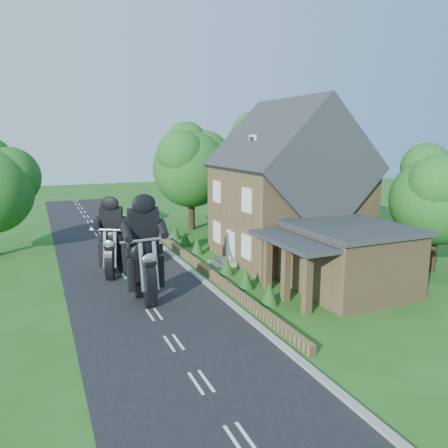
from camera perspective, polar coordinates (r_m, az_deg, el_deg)
name	(u,v)px	position (r m, az deg, el deg)	size (l,w,h in m)	color
ground	(154,315)	(20.11, -9.13, -11.62)	(120.00, 120.00, 0.00)	#1D4F16
road	(154,314)	(20.11, -9.13, -11.59)	(7.00, 80.00, 0.02)	black
kerb	(229,301)	(21.19, 0.62, -10.09)	(0.30, 80.00, 0.12)	gray
garden_wall	(204,269)	(25.75, -2.61, -5.88)	(0.30, 22.00, 0.40)	brown
house	(288,192)	(28.48, 8.34, 4.18)	(9.54, 8.64, 10.24)	brown
annex	(346,257)	(23.16, 15.70, -4.21)	(7.05, 5.94, 3.44)	brown
tree_annex_side	(440,192)	(28.32, 26.38, 3.82)	(5.64, 5.20, 7.48)	black
tree_house_right	(340,173)	(34.06, 14.95, 6.48)	(6.51, 6.00, 8.40)	black
tree_behind_house	(264,156)	(38.93, 5.18, 8.87)	(7.81, 7.20, 10.08)	black
tree_behind_left	(195,162)	(37.39, -3.78, 8.04)	(6.94, 6.40, 9.16)	black
shrub_a	(269,294)	(20.88, 5.95, -9.04)	(0.90, 0.90, 1.10)	#133C13
shrub_b	(246,278)	(22.97, 2.87, -7.10)	(0.90, 0.90, 1.10)	#133C13
shrub_c	(227,266)	(25.13, 0.34, -5.47)	(0.90, 0.90, 1.10)	#133C13
shrub_d	(197,246)	(29.61, -3.56, -2.92)	(0.90, 0.90, 1.10)	#133C13
shrub_e	(185,239)	(31.91, -5.09, -1.92)	(0.90, 0.90, 1.10)	#133C13
shrub_f	(175,232)	(34.24, -6.41, -1.05)	(0.90, 0.90, 1.10)	#133C13
motorcycle_lead	(145,287)	(21.26, -10.22, -8.11)	(0.43, 1.69, 1.57)	black
motorcycle_follow	(114,265)	(25.47, -14.18, -5.26)	(0.38, 1.49, 1.39)	black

